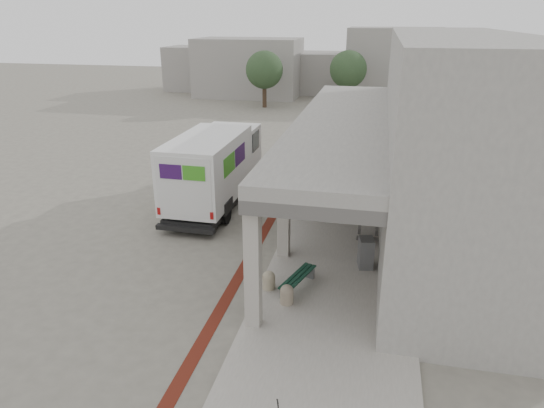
# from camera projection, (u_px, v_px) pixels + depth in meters

# --- Properties ---
(ground) EXTENTS (120.00, 120.00, 0.00)m
(ground) POSITION_uv_depth(u_px,v_px,m) (219.00, 258.00, 16.20)
(ground) COLOR #686359
(ground) RESTS_ON ground
(bike_lane_stripe) EXTENTS (0.35, 40.00, 0.01)m
(bike_lane_stripe) POSITION_uv_depth(u_px,v_px,m) (262.00, 235.00, 17.81)
(bike_lane_stripe) COLOR #561B11
(bike_lane_stripe) RESTS_ON ground
(sidewalk) EXTENTS (4.40, 28.00, 0.12)m
(sidewalk) POSITION_uv_depth(u_px,v_px,m) (339.00, 268.00, 15.38)
(sidewalk) COLOR gray
(sidewalk) RESTS_ON ground
(transit_building) EXTENTS (7.60, 17.00, 7.00)m
(transit_building) POSITION_uv_depth(u_px,v_px,m) (432.00, 137.00, 17.69)
(transit_building) COLOR gray
(transit_building) RESTS_ON ground
(distant_backdrop) EXTENTS (28.00, 10.00, 6.50)m
(distant_backdrop) POSITION_uv_depth(u_px,v_px,m) (303.00, 67.00, 48.43)
(distant_backdrop) COLOR gray
(distant_backdrop) RESTS_ON ground
(tree_left) EXTENTS (3.20, 3.20, 4.80)m
(tree_left) POSITION_uv_depth(u_px,v_px,m) (264.00, 70.00, 41.52)
(tree_left) COLOR #38281C
(tree_left) RESTS_ON ground
(tree_mid) EXTENTS (3.20, 3.20, 4.80)m
(tree_mid) POSITION_uv_depth(u_px,v_px,m) (348.00, 69.00, 41.94)
(tree_mid) COLOR #38281C
(tree_mid) RESTS_ON ground
(tree_right) EXTENTS (3.20, 3.20, 4.80)m
(tree_right) POSITION_uv_depth(u_px,v_px,m) (446.00, 73.00, 39.43)
(tree_right) COLOR #38281C
(tree_right) RESTS_ON ground
(fedex_truck) EXTENTS (2.36, 7.36, 3.13)m
(fedex_truck) POSITION_uv_depth(u_px,v_px,m) (215.00, 166.00, 20.24)
(fedex_truck) COLOR black
(fedex_truck) RESTS_ON ground
(bench) EXTENTS (0.88, 1.75, 0.40)m
(bench) POSITION_uv_depth(u_px,v_px,m) (298.00, 279.00, 14.05)
(bench) COLOR slate
(bench) RESTS_ON sidewalk
(bollard_near) EXTENTS (0.37, 0.37, 0.56)m
(bollard_near) POSITION_uv_depth(u_px,v_px,m) (287.00, 294.00, 13.33)
(bollard_near) COLOR gray
(bollard_near) RESTS_ON sidewalk
(bollard_far) EXTENTS (0.37, 0.37, 0.56)m
(bollard_far) POSITION_uv_depth(u_px,v_px,m) (269.00, 280.00, 14.05)
(bollard_far) COLOR gray
(bollard_far) RESTS_ON sidewalk
(utility_cabinet) EXTENTS (0.53, 0.65, 0.96)m
(utility_cabinet) POSITION_uv_depth(u_px,v_px,m) (366.00, 253.00, 15.21)
(utility_cabinet) COLOR slate
(utility_cabinet) RESTS_ON sidewalk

